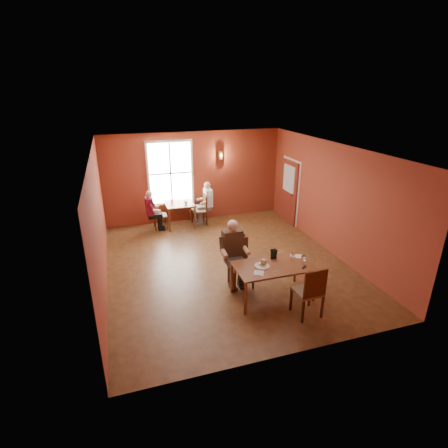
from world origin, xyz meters
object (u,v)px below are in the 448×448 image
object	(u,v)px
second_table	(180,215)
diner_white	(200,205)
diner_maroon	(159,210)
diner_main	(241,257)
chair_diner_main	(241,264)
chair_diner_maroon	(160,215)
chair_diner_white	(199,210)
chair_empty	(308,290)
main_table	(272,281)

from	to	relation	value
second_table	diner_white	size ratio (longest dim) A/B	0.67
diner_maroon	second_table	bearing A→B (deg)	90.00
diner_main	diner_maroon	distance (m)	4.33
chair_diner_main	chair_diner_maroon	distance (m)	4.29
second_table	chair_diner_white	xyz separation A→B (m)	(0.65, 0.00, 0.11)
diner_main	chair_diner_white	size ratio (longest dim) A/B	1.45
chair_empty	diner_white	size ratio (longest dim) A/B	0.82
chair_diner_main	second_table	size ratio (longest dim) A/B	1.23
chair_empty	second_table	distance (m)	5.74
chair_diner_main	chair_empty	xyz separation A→B (m)	(0.89, -1.44, -0.00)
main_table	chair_diner_main	world-z (taller)	chair_diner_main
diner_maroon	diner_main	bearing A→B (deg)	17.56
second_table	chair_empty	bearing A→B (deg)	-74.67
second_table	diner_white	xyz separation A→B (m)	(0.68, 0.00, 0.28)
diner_main	second_table	world-z (taller)	diner_main
diner_main	diner_white	world-z (taller)	diner_main
diner_main	diner_white	xyz separation A→B (m)	(0.05, 4.13, -0.07)
second_table	chair_diner_white	bearing A→B (deg)	0.00
chair_diner_white	chair_diner_maroon	bearing A→B (deg)	90.00
chair_diner_main	diner_main	xyz separation A→B (m)	(0.00, -0.03, 0.19)
chair_diner_main	chair_diner_maroon	world-z (taller)	chair_diner_main
chair_diner_main	diner_white	bearing A→B (deg)	-90.75
main_table	chair_empty	world-z (taller)	chair_empty
chair_diner_main	diner_maroon	world-z (taller)	diner_maroon
chair_empty	diner_maroon	xyz separation A→B (m)	(-2.20, 5.54, 0.08)
chair_empty	diner_maroon	size ratio (longest dim) A/B	0.87
second_table	chair_diner_maroon	world-z (taller)	chair_diner_maroon
chair_empty	diner_maroon	bearing A→B (deg)	108.70
chair_diner_white	second_table	bearing A→B (deg)	90.00
diner_main	diner_white	bearing A→B (deg)	-90.74
chair_diner_main	diner_white	world-z (taller)	diner_white
chair_diner_maroon	diner_maroon	world-z (taller)	diner_maroon
chair_empty	second_table	world-z (taller)	chair_empty
main_table	diner_white	world-z (taller)	diner_white
main_table	diner_main	distance (m)	0.87
chair_diner_white	diner_maroon	distance (m)	1.34
main_table	chair_diner_main	xyz separation A→B (m)	(-0.50, 0.65, 0.17)
diner_white	chair_diner_maroon	size ratio (longest dim) A/B	1.44
chair_diner_white	diner_white	world-z (taller)	diner_white
chair_diner_main	chair_empty	world-z (taller)	chair_diner_main
diner_main	main_table	bearing A→B (deg)	128.88
main_table	chair_diner_maroon	bearing A→B (deg)	110.51
chair_empty	second_table	size ratio (longest dim) A/B	1.23
second_table	diner_maroon	xyz separation A→B (m)	(-0.68, 0.00, 0.24)
main_table	diner_maroon	world-z (taller)	diner_maroon
chair_empty	chair_diner_white	world-z (taller)	chair_empty
main_table	diner_main	xyz separation A→B (m)	(-0.50, 0.62, 0.36)
diner_main	diner_white	distance (m)	4.13
chair_diner_maroon	diner_maroon	bearing A→B (deg)	-90.00
chair_empty	chair_diner_white	xyz separation A→B (m)	(-0.87, 5.54, -0.05)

